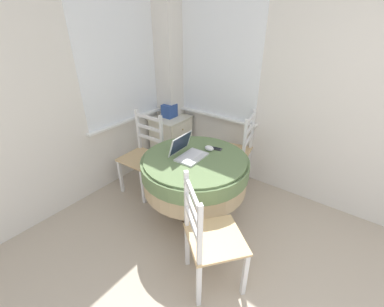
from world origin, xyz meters
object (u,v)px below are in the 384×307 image
object	(u,v)px
computer_mouse	(209,148)
dining_chair_camera_near	(210,238)
dining_chair_near_back_window	(143,156)
dining_chair_near_right_window	(236,151)
laptop	(188,152)
round_dining_table	(195,171)
corner_cabinet	(171,140)
storage_box	(169,111)
cell_phone	(216,149)

from	to	relation	value
computer_mouse	dining_chair_camera_near	distance (m)	0.98
dining_chair_near_back_window	dining_chair_near_right_window	size ratio (longest dim) A/B	1.00
laptop	dining_chair_near_right_window	xyz separation A→B (m)	(0.82, -0.11, -0.30)
round_dining_table	dining_chair_camera_near	bearing A→B (deg)	-135.38
corner_cabinet	storage_box	bearing A→B (deg)	62.51
dining_chair_near_right_window	storage_box	bearing A→B (deg)	90.98
corner_cabinet	dining_chair_near_right_window	bearing A→B (deg)	-88.14
cell_phone	laptop	bearing A→B (deg)	154.73
corner_cabinet	computer_mouse	bearing A→B (deg)	-118.62
computer_mouse	dining_chair_camera_near	bearing A→B (deg)	-145.55
dining_chair_near_right_window	round_dining_table	bearing A→B (deg)	177.12
computer_mouse	dining_chair_camera_near	size ratio (longest dim) A/B	0.11
cell_phone	dining_chair_near_right_window	xyz separation A→B (m)	(0.52, 0.03, -0.26)
dining_chair_near_back_window	storage_box	world-z (taller)	dining_chair_near_back_window
dining_chair_near_right_window	dining_chair_camera_near	size ratio (longest dim) A/B	1.00
cell_phone	computer_mouse	bearing A→B (deg)	148.31
storage_box	cell_phone	bearing A→B (deg)	-114.69
dining_chair_camera_near	corner_cabinet	size ratio (longest dim) A/B	1.42
dining_chair_near_back_window	storage_box	size ratio (longest dim) A/B	5.40
computer_mouse	cell_phone	size ratio (longest dim) A/B	0.81
dining_chair_near_right_window	dining_chair_camera_near	distance (m)	1.46
cell_phone	dining_chair_near_back_window	distance (m)	0.93
laptop	cell_phone	distance (m)	0.34
round_dining_table	corner_cabinet	size ratio (longest dim) A/B	1.56
corner_cabinet	storage_box	xyz separation A→B (m)	(0.02, 0.03, 0.43)
round_dining_table	storage_box	distance (m)	1.30
round_dining_table	dining_chair_near_back_window	size ratio (longest dim) A/B	1.10
laptop	computer_mouse	size ratio (longest dim) A/B	3.12
round_dining_table	dining_chair_near_right_window	distance (m)	0.81
dining_chair_camera_near	storage_box	world-z (taller)	dining_chair_camera_near
round_dining_table	laptop	size ratio (longest dim) A/B	3.35
dining_chair_near_back_window	laptop	bearing A→B (deg)	-94.26
dining_chair_near_back_window	dining_chair_camera_near	xyz separation A→B (m)	(-0.60, -1.35, 0.00)
cell_phone	dining_chair_camera_near	world-z (taller)	dining_chair_camera_near
dining_chair_near_right_window	corner_cabinet	xyz separation A→B (m)	(-0.03, 1.03, -0.12)
computer_mouse	corner_cabinet	xyz separation A→B (m)	(0.56, 1.02, -0.40)
dining_chair_near_back_window	computer_mouse	bearing A→B (deg)	-77.68
dining_chair_camera_near	storage_box	size ratio (longest dim) A/B	5.40
laptop	cell_phone	size ratio (longest dim) A/B	2.54
cell_phone	corner_cabinet	bearing A→B (deg)	65.39
cell_phone	storage_box	size ratio (longest dim) A/B	0.70
dining_chair_camera_near	computer_mouse	bearing A→B (deg)	34.45
round_dining_table	dining_chair_camera_near	world-z (taller)	dining_chair_camera_near
computer_mouse	cell_phone	world-z (taller)	computer_mouse
cell_phone	dining_chair_near_right_window	bearing A→B (deg)	3.04
storage_box	laptop	bearing A→B (deg)	-130.26
laptop	storage_box	distance (m)	1.24
computer_mouse	storage_box	size ratio (longest dim) A/B	0.57
computer_mouse	corner_cabinet	bearing A→B (deg)	61.38
corner_cabinet	storage_box	distance (m)	0.43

